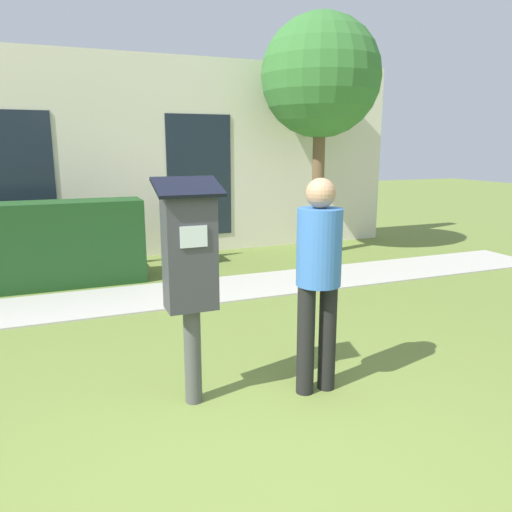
% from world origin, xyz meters
% --- Properties ---
extents(ground_plane, '(40.00, 40.00, 0.00)m').
position_xyz_m(ground_plane, '(0.00, 0.00, 0.00)').
color(ground_plane, olive).
extents(sidewalk, '(12.00, 1.10, 0.02)m').
position_xyz_m(sidewalk, '(0.00, 3.72, 0.01)').
color(sidewalk, '#B7B2A8').
rests_on(sidewalk, ground).
extents(building_facade, '(10.00, 0.26, 3.20)m').
position_xyz_m(building_facade, '(0.00, 6.19, 1.60)').
color(building_facade, beige).
rests_on(building_facade, ground).
extents(parking_meter, '(0.44, 0.31, 1.59)m').
position_xyz_m(parking_meter, '(-0.07, 1.09, 1.02)').
color(parking_meter, '#4C4C4C').
rests_on(parking_meter, ground).
extents(person_standing, '(0.32, 0.32, 1.58)m').
position_xyz_m(person_standing, '(0.82, 0.91, 0.93)').
color(person_standing, black).
rests_on(person_standing, ground).
extents(outdoor_chair_left, '(0.44, 0.44, 0.90)m').
position_xyz_m(outdoor_chair_left, '(-0.25, 5.40, 0.53)').
color(outdoor_chair_left, '#334738').
rests_on(outdoor_chair_left, ground).
extents(outdoor_chair_middle, '(0.44, 0.44, 0.90)m').
position_xyz_m(outdoor_chair_middle, '(1.02, 5.39, 0.53)').
color(outdoor_chair_middle, '#334738').
rests_on(outdoor_chair_middle, ground).
extents(hedge_row, '(2.51, 0.60, 1.10)m').
position_xyz_m(hedge_row, '(-1.07, 4.72, 0.55)').
color(hedge_row, '#1E471E').
rests_on(hedge_row, ground).
extents(tree, '(1.90, 1.90, 3.82)m').
position_xyz_m(tree, '(3.16, 5.18, 2.84)').
color(tree, brown).
rests_on(tree, ground).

